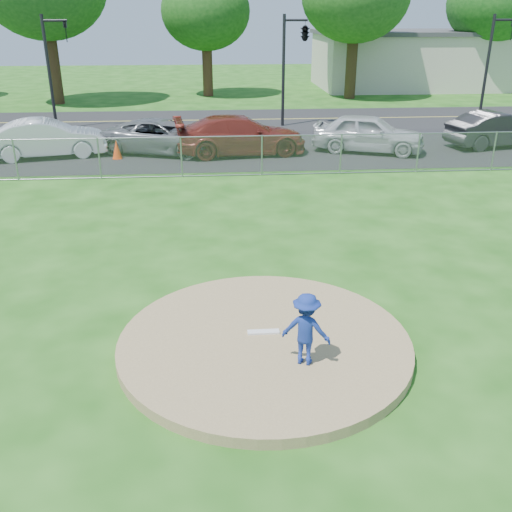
{
  "coord_description": "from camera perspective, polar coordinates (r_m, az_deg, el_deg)",
  "views": [
    {
      "loc": [
        -0.86,
        -9.01,
        5.78
      ],
      "look_at": [
        0.0,
        2.0,
        1.0
      ],
      "focal_mm": 40.0,
      "sensor_mm": 36.0,
      "label": 1
    }
  ],
  "objects": [
    {
      "name": "parked_car_charcoal",
      "position": [
        28.73,
        23.07,
        11.59
      ],
      "size": [
        4.99,
        2.65,
        1.56
      ],
      "primitive_type": "imported",
      "rotation": [
        0.0,
        0.0,
        1.79
      ],
      "color": "black",
      "rests_on": "parking_lot"
    },
    {
      "name": "traffic_signal_left",
      "position": [
        32.1,
        -19.68,
        17.81
      ],
      "size": [
        1.28,
        0.2,
        5.6
      ],
      "color": "black",
      "rests_on": "ground"
    },
    {
      "name": "chain_link_fence",
      "position": [
        21.62,
        -2.09,
        9.93
      ],
      "size": [
        40.0,
        0.06,
        1.5
      ],
      "primitive_type": "cube",
      "color": "gray",
      "rests_on": "ground"
    },
    {
      "name": "pitching_rubber",
      "position": [
        10.8,
        0.75,
        -7.6
      ],
      "size": [
        0.6,
        0.15,
        0.04
      ],
      "primitive_type": "cube",
      "color": "white",
      "rests_on": "pitchers_mound"
    },
    {
      "name": "parked_car_white",
      "position": [
        26.06,
        -20.15,
        10.99
      ],
      "size": [
        5.05,
        2.67,
        1.58
      ],
      "primitive_type": "imported",
      "rotation": [
        0.0,
        0.0,
        1.79
      ],
      "color": "silver",
      "rests_on": "parking_lot"
    },
    {
      "name": "ground",
      "position": [
        19.89,
        -1.8,
        6.5
      ],
      "size": [
        120.0,
        120.0,
        0.0
      ],
      "primitive_type": "plane",
      "color": "#184E11",
      "rests_on": "ground"
    },
    {
      "name": "street",
      "position": [
        33.53,
        -3.01,
        13.45
      ],
      "size": [
        60.0,
        7.0,
        0.01
      ],
      "primitive_type": "cube",
      "color": "black",
      "rests_on": "ground"
    },
    {
      "name": "traffic_cone",
      "position": [
        24.99,
        -13.76,
        10.32
      ],
      "size": [
        0.41,
        0.41,
        0.79
      ],
      "primitive_type": "cone",
      "color": "#F2410C",
      "rests_on": "parking_lot"
    },
    {
      "name": "parking_lot",
      "position": [
        26.17,
        -2.51,
        10.63
      ],
      "size": [
        50.0,
        8.0,
        0.01
      ],
      "primitive_type": "cube",
      "color": "black",
      "rests_on": "ground"
    },
    {
      "name": "parked_car_darkred",
      "position": [
        25.04,
        -1.57,
        11.99
      ],
      "size": [
        5.86,
        2.91,
        1.64
      ],
      "primitive_type": "imported",
      "rotation": [
        0.0,
        0.0,
        1.68
      ],
      "color": "maroon",
      "rests_on": "parking_lot"
    },
    {
      "name": "traffic_signal_right",
      "position": [
        34.58,
        22.56,
        17.73
      ],
      "size": [
        1.28,
        0.2,
        5.6
      ],
      "color": "black",
      "rests_on": "ground"
    },
    {
      "name": "pitcher",
      "position": [
        9.69,
        5.03,
        -7.3
      ],
      "size": [
        0.96,
        0.76,
        1.3
      ],
      "primitive_type": "imported",
      "rotation": [
        0.0,
        0.0,
        2.76
      ],
      "color": "navy",
      "rests_on": "pitchers_mound"
    },
    {
      "name": "parked_car_pearl",
      "position": [
        25.97,
        11.19,
        11.98
      ],
      "size": [
        5.18,
        3.45,
        1.64
      ],
      "primitive_type": "imported",
      "rotation": [
        0.0,
        0.0,
        1.22
      ],
      "color": "silver",
      "rests_on": "parking_lot"
    },
    {
      "name": "pitchers_mound",
      "position": [
        10.69,
        0.84,
        -8.71
      ],
      "size": [
        5.4,
        5.4,
        0.2
      ],
      "primitive_type": "cylinder",
      "color": "#90784F",
      "rests_on": "ground"
    },
    {
      "name": "parked_car_gray",
      "position": [
        25.6,
        -9.33,
        11.72
      ],
      "size": [
        5.66,
        3.89,
        1.44
      ],
      "primitive_type": "imported",
      "rotation": [
        0.0,
        0.0,
        1.25
      ],
      "color": "slate",
      "rests_on": "parking_lot"
    },
    {
      "name": "commercial_building",
      "position": [
        50.08,
        16.07,
        18.41
      ],
      "size": [
        16.4,
        9.4,
        4.3
      ],
      "color": "#BDB7A1",
      "rests_on": "ground"
    },
    {
      "name": "traffic_signal_center",
      "position": [
        31.41,
        4.7,
        21.2
      ],
      "size": [
        1.42,
        2.48,
        5.6
      ],
      "color": "black",
      "rests_on": "ground"
    }
  ]
}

